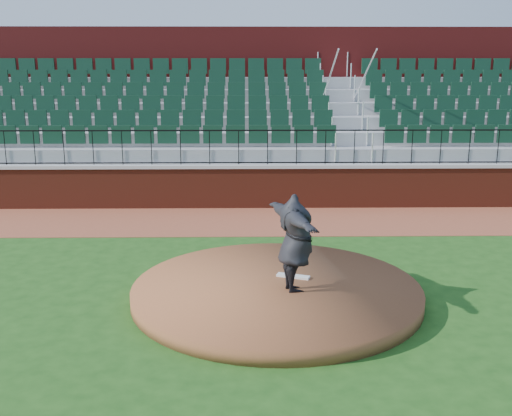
% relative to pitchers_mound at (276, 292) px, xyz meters
% --- Properties ---
extents(ground, '(90.00, 90.00, 0.00)m').
position_rel_pitchers_mound_xyz_m(ground, '(-0.35, 0.20, -0.12)').
color(ground, '#1C4714').
rests_on(ground, ground).
extents(warning_track, '(34.00, 3.20, 0.01)m').
position_rel_pitchers_mound_xyz_m(warning_track, '(-0.35, 5.60, -0.12)').
color(warning_track, brown).
rests_on(warning_track, ground).
extents(field_wall, '(34.00, 0.35, 1.20)m').
position_rel_pitchers_mound_xyz_m(field_wall, '(-0.35, 7.20, 0.47)').
color(field_wall, maroon).
rests_on(field_wall, ground).
extents(wall_cap, '(34.00, 0.45, 0.10)m').
position_rel_pitchers_mound_xyz_m(wall_cap, '(-0.35, 7.20, 1.12)').
color(wall_cap, '#B7B7B7').
rests_on(wall_cap, field_wall).
extents(wall_railing, '(34.00, 0.05, 1.00)m').
position_rel_pitchers_mound_xyz_m(wall_railing, '(-0.35, 7.20, 1.67)').
color(wall_railing, black).
rests_on(wall_railing, wall_cap).
extents(seating_stands, '(34.00, 5.10, 4.60)m').
position_rel_pitchers_mound_xyz_m(seating_stands, '(-0.35, 9.92, 2.18)').
color(seating_stands, gray).
rests_on(seating_stands, ground).
extents(concourse_wall, '(34.00, 0.50, 5.50)m').
position_rel_pitchers_mound_xyz_m(concourse_wall, '(-0.35, 12.72, 2.62)').
color(concourse_wall, maroon).
rests_on(concourse_wall, ground).
extents(pitchers_mound, '(5.29, 5.29, 0.25)m').
position_rel_pitchers_mound_xyz_m(pitchers_mound, '(0.00, 0.00, 0.00)').
color(pitchers_mound, brown).
rests_on(pitchers_mound, ground).
extents(pitching_rubber, '(0.64, 0.37, 0.04)m').
position_rel_pitchers_mound_xyz_m(pitching_rubber, '(0.34, 0.42, 0.15)').
color(pitching_rubber, silver).
rests_on(pitching_rubber, pitchers_mound).
extents(pitcher, '(1.15, 2.26, 1.77)m').
position_rel_pitchers_mound_xyz_m(pitcher, '(0.32, -0.26, 1.01)').
color(pitcher, black).
rests_on(pitcher, pitchers_mound).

